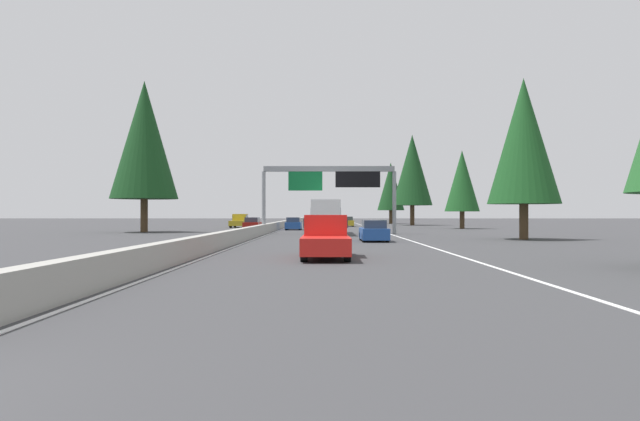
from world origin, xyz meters
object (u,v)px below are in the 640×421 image
(conifer_right_mid, at_px, (462,181))
(oncoming_far, at_px, (240,221))
(conifer_left_near, at_px, (144,140))
(pickup_far_center, at_px, (326,237))
(conifer_right_near, at_px, (524,141))
(conifer_right_far, at_px, (412,170))
(sedan_near_center, at_px, (347,222))
(sedan_distant_b, at_px, (374,231))
(sign_gantry_overhead, at_px, (331,180))
(oncoming_near, at_px, (253,224))
(conifer_right_distant, at_px, (391,186))
(bus_near_right, at_px, (326,216))
(sedan_far_right, at_px, (293,224))

(conifer_right_mid, bearing_deg, oncoming_far, 78.13)
(oncoming_far, height_order, conifer_left_near, conifer_left_near)
(pickup_far_center, bearing_deg, conifer_right_near, -39.99)
(oncoming_far, height_order, conifer_right_far, conifer_right_far)
(pickup_far_center, bearing_deg, sedan_near_center, -3.14)
(sedan_distant_b, distance_m, conifer_right_far, 56.41)
(conifer_right_near, bearing_deg, sign_gantry_overhead, 51.16)
(oncoming_near, distance_m, conifer_right_distant, 46.31)
(bus_near_right, bearing_deg, sign_gantry_overhead, -52.41)
(sedan_far_right, xyz_separation_m, oncoming_far, (11.35, 8.06, 0.23))
(oncoming_far, xyz_separation_m, conifer_right_distant, (29.24, -24.18, 6.10))
(bus_near_right, xyz_separation_m, sedan_near_center, (31.61, -3.26, -1.03))
(bus_near_right, height_order, conifer_right_distant, conifer_right_distant)
(sedan_near_center, distance_m, conifer_right_mid, 19.56)
(conifer_right_near, bearing_deg, oncoming_near, 43.29)
(pickup_far_center, height_order, conifer_right_near, conifer_right_near)
(oncoming_far, bearing_deg, bus_near_right, 25.15)
(oncoming_near, bearing_deg, bus_near_right, 32.19)
(sign_gantry_overhead, xyz_separation_m, pickup_far_center, (-28.95, 0.53, -4.16))
(conifer_right_mid, bearing_deg, conifer_right_far, 7.91)
(conifer_right_mid, height_order, conifer_right_far, conifer_right_far)
(sedan_near_center, bearing_deg, bus_near_right, 174.12)
(sign_gantry_overhead, height_order, bus_near_right, sign_gantry_overhead)
(oncoming_near, bearing_deg, sedan_far_right, 92.78)
(bus_near_right, height_order, conifer_left_near, conifer_left_near)
(sedan_distant_b, bearing_deg, sedan_far_right, 14.28)
(conifer_right_near, bearing_deg, oncoming_far, 36.16)
(pickup_far_center, relative_size, conifer_right_near, 0.47)
(sedan_distant_b, height_order, conifer_left_near, conifer_left_near)
(oncoming_far, xyz_separation_m, conifer_right_near, (-36.25, -26.49, 6.37))
(sedan_far_right, bearing_deg, conifer_right_near, -143.48)
(conifer_right_near, bearing_deg, conifer_left_near, 64.02)
(oncoming_near, relative_size, oncoming_far, 0.79)
(conifer_right_near, relative_size, conifer_right_mid, 1.21)
(sedan_near_center, distance_m, conifer_right_distant, 25.39)
(sedan_distant_b, bearing_deg, sedan_near_center, 0.06)
(sedan_near_center, bearing_deg, conifer_right_near, -165.03)
(oncoming_far, xyz_separation_m, conifer_right_mid, (-6.12, -29.14, 5.12))
(sedan_distant_b, xyz_separation_m, oncoming_near, (27.59, 11.88, 0.00))
(sedan_near_center, relative_size, oncoming_near, 1.00)
(conifer_right_mid, xyz_separation_m, conifer_right_far, (21.64, 3.01, 3.03))
(conifer_right_mid, relative_size, conifer_left_near, 0.64)
(conifer_right_far, xyz_separation_m, conifer_right_distant, (13.73, 1.95, -2.05))
(sign_gantry_overhead, relative_size, oncoming_far, 2.26)
(bus_near_right, height_order, conifer_right_mid, conifer_right_mid)
(conifer_right_distant, bearing_deg, sedan_far_right, 158.34)
(oncoming_near, relative_size, conifer_right_far, 0.30)
(conifer_left_near, bearing_deg, conifer_right_near, -115.98)
(pickup_far_center, bearing_deg, conifer_right_far, -11.69)
(sedan_near_center, height_order, conifer_right_far, conifer_right_far)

